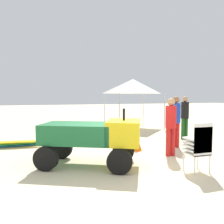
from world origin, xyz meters
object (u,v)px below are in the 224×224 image
at_px(stacked_plastic_chairs, 200,144).
at_px(lifeguard_near_center, 176,118).
at_px(popup_canopy, 133,86).
at_px(surfboard_pile, 18,143).
at_px(lifeguard_near_left, 171,123).
at_px(lifeguard_near_right, 185,114).
at_px(utility_cart, 93,136).
at_px(traffic_cone_near, 137,143).

height_order(stacked_plastic_chairs, lifeguard_near_center, lifeguard_near_center).
bearing_deg(stacked_plastic_chairs, popup_canopy, 78.13).
bearing_deg(surfboard_pile, lifeguard_near_left, -31.47).
distance_m(surfboard_pile, lifeguard_near_center, 5.65).
relative_size(stacked_plastic_chairs, lifeguard_near_center, 0.67).
xyz_separation_m(lifeguard_near_right, popup_canopy, (-0.63, 3.99, 1.30)).
bearing_deg(utility_cart, lifeguard_near_right, 27.42).
bearing_deg(surfboard_pile, traffic_cone_near, -25.24).
height_order(surfboard_pile, lifeguard_near_center, lifeguard_near_center).
bearing_deg(lifeguard_near_right, utility_cart, -152.58).
xyz_separation_m(lifeguard_near_right, traffic_cone_near, (-2.72, -1.18, -0.79)).
bearing_deg(lifeguard_near_center, stacked_plastic_chairs, -112.00).
height_order(stacked_plastic_chairs, popup_canopy, popup_canopy).
bearing_deg(lifeguard_near_center, lifeguard_near_left, -130.49).
relative_size(lifeguard_near_left, traffic_cone_near, 3.48).
bearing_deg(stacked_plastic_chairs, lifeguard_near_center, 68.00).
bearing_deg(utility_cart, surfboard_pile, 124.66).
bearing_deg(stacked_plastic_chairs, surfboard_pile, 135.06).
bearing_deg(lifeguard_near_right, popup_canopy, 99.01).
xyz_separation_m(lifeguard_near_center, popup_canopy, (0.61, 5.20, 1.30)).
bearing_deg(lifeguard_near_right, traffic_cone_near, -156.54).
distance_m(stacked_plastic_chairs, traffic_cone_near, 2.57).
bearing_deg(popup_canopy, lifeguard_near_left, -102.95).
distance_m(surfboard_pile, traffic_cone_near, 4.20).
height_order(utility_cart, popup_canopy, popup_canopy).
distance_m(stacked_plastic_chairs, lifeguard_near_left, 1.57).
xyz_separation_m(utility_cart, lifeguard_near_left, (2.45, 0.20, 0.23)).
height_order(utility_cart, lifeguard_near_right, lifeguard_near_right).
bearing_deg(traffic_cone_near, stacked_plastic_chairs, -79.02).
bearing_deg(utility_cart, popup_canopy, 58.60).
relative_size(utility_cart, lifeguard_near_left, 1.61).
bearing_deg(popup_canopy, surfboard_pile, -150.15).
bearing_deg(traffic_cone_near, popup_canopy, 68.00).
bearing_deg(surfboard_pile, lifeguard_near_center, -18.98).
distance_m(utility_cart, traffic_cone_near, 2.17).
bearing_deg(popup_canopy, traffic_cone_near, -112.00).
relative_size(surfboard_pile, popup_canopy, 0.87).
relative_size(stacked_plastic_chairs, traffic_cone_near, 2.39).
relative_size(surfboard_pile, traffic_cone_near, 4.76).
bearing_deg(traffic_cone_near, lifeguard_near_left, -54.37).
height_order(stacked_plastic_chairs, lifeguard_near_right, lifeguard_near_right).
relative_size(utility_cart, surfboard_pile, 1.18).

